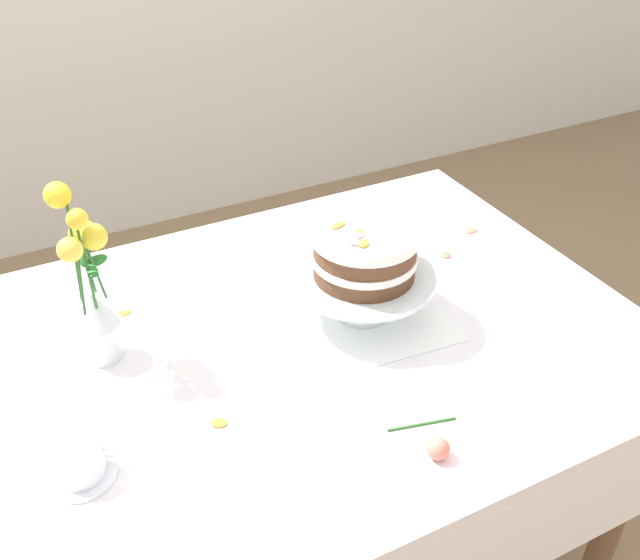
{
  "coord_description": "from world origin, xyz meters",
  "views": [
    {
      "loc": [
        -0.45,
        -1.01,
        1.65
      ],
      "look_at": [
        0.07,
        0.0,
        0.86
      ],
      "focal_mm": 40.19,
      "sensor_mm": 36.0,
      "label": 1
    }
  ],
  "objects_px": {
    "dining_table": "(296,380)",
    "fallen_rose": "(437,447)",
    "layer_cake": "(365,252)",
    "teacup": "(80,465)",
    "flower_vase": "(91,292)",
    "cake_stand": "(363,281)"
  },
  "relations": [
    {
      "from": "dining_table",
      "to": "fallen_rose",
      "type": "height_order",
      "value": "fallen_rose"
    },
    {
      "from": "dining_table",
      "to": "layer_cake",
      "type": "height_order",
      "value": "layer_cake"
    },
    {
      "from": "layer_cake",
      "to": "teacup",
      "type": "distance_m",
      "value": 0.64
    },
    {
      "from": "dining_table",
      "to": "flower_vase",
      "type": "distance_m",
      "value": 0.44
    },
    {
      "from": "layer_cake",
      "to": "dining_table",
      "type": "bearing_deg",
      "value": -169.84
    },
    {
      "from": "layer_cake",
      "to": "teacup",
      "type": "relative_size",
      "value": 1.77
    },
    {
      "from": "dining_table",
      "to": "teacup",
      "type": "height_order",
      "value": "teacup"
    },
    {
      "from": "dining_table",
      "to": "cake_stand",
      "type": "bearing_deg",
      "value": 10.17
    },
    {
      "from": "cake_stand",
      "to": "flower_vase",
      "type": "relative_size",
      "value": 0.79
    },
    {
      "from": "layer_cake",
      "to": "fallen_rose",
      "type": "xyz_separation_m",
      "value": [
        -0.08,
        -0.39,
        -0.13
      ]
    },
    {
      "from": "layer_cake",
      "to": "fallen_rose",
      "type": "height_order",
      "value": "layer_cake"
    },
    {
      "from": "dining_table",
      "to": "cake_stand",
      "type": "xyz_separation_m",
      "value": [
        0.17,
        0.03,
        0.17
      ]
    },
    {
      "from": "dining_table",
      "to": "fallen_rose",
      "type": "relative_size",
      "value": 11.51
    },
    {
      "from": "flower_vase",
      "to": "fallen_rose",
      "type": "bearing_deg",
      "value": -49.52
    },
    {
      "from": "dining_table",
      "to": "flower_vase",
      "type": "xyz_separation_m",
      "value": [
        -0.34,
        0.14,
        0.24
      ]
    },
    {
      "from": "layer_cake",
      "to": "flower_vase",
      "type": "relative_size",
      "value": 0.58
    },
    {
      "from": "flower_vase",
      "to": "fallen_rose",
      "type": "relative_size",
      "value": 3.01
    },
    {
      "from": "layer_cake",
      "to": "flower_vase",
      "type": "xyz_separation_m",
      "value": [
        -0.51,
        0.11,
        -0.0
      ]
    },
    {
      "from": "layer_cake",
      "to": "teacup",
      "type": "bearing_deg",
      "value": -164.58
    },
    {
      "from": "layer_cake",
      "to": "fallen_rose",
      "type": "distance_m",
      "value": 0.42
    },
    {
      "from": "flower_vase",
      "to": "fallen_rose",
      "type": "distance_m",
      "value": 0.67
    },
    {
      "from": "cake_stand",
      "to": "teacup",
      "type": "relative_size",
      "value": 2.41
    }
  ]
}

